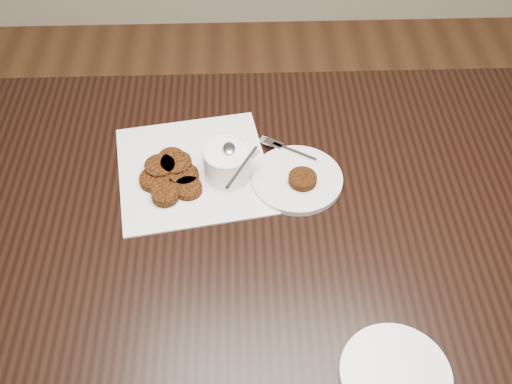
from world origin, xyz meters
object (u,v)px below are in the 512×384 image
(table, at_px, (268,304))
(napkin, at_px, (193,170))
(sauce_ramekin, at_px, (227,151))
(plate_empty, at_px, (395,375))
(plate_with_patty, at_px, (297,177))

(table, height_order, napkin, napkin)
(napkin, distance_m, sauce_ramekin, 0.11)
(table, distance_m, plate_empty, 0.56)
(napkin, relative_size, plate_with_patty, 1.64)
(table, bearing_deg, plate_with_patty, 50.32)
(napkin, bearing_deg, plate_empty, -53.99)
(napkin, bearing_deg, sauce_ramekin, -12.62)
(napkin, height_order, plate_with_patty, plate_with_patty)
(sauce_ramekin, height_order, plate_empty, sauce_ramekin)
(plate_with_patty, height_order, plate_empty, plate_with_patty)
(table, relative_size, napkin, 4.42)
(table, bearing_deg, napkin, 145.57)
(table, xyz_separation_m, plate_empty, (0.19, -0.37, 0.38))
(table, relative_size, sauce_ramekin, 10.01)
(napkin, bearing_deg, plate_with_patty, -10.16)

